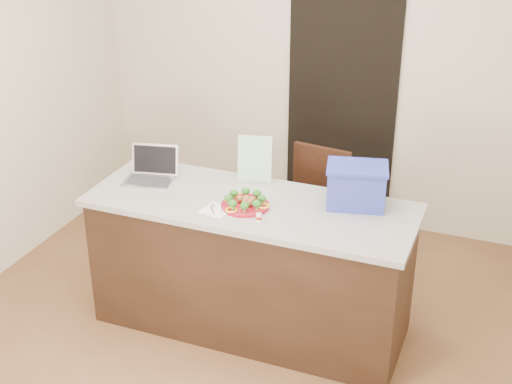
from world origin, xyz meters
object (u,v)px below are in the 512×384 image
at_px(laptop, 152,171).
at_px(chair, 316,207).
at_px(island, 251,265).
at_px(blue_box, 356,185).
at_px(napkin, 217,210).
at_px(yogurt_bottle, 259,217).
at_px(plate, 245,205).

xyz_separation_m(laptop, chair, (0.93, 0.70, -0.42)).
bearing_deg(chair, island, -96.61).
bearing_deg(blue_box, island, -175.23).
bearing_deg(laptop, chair, 23.93).
xyz_separation_m(island, chair, (0.19, 0.78, 0.10)).
distance_m(napkin, yogurt_bottle, 0.29).
relative_size(plate, napkin, 1.81).
distance_m(island, laptop, 0.91).
distance_m(laptop, chair, 1.24).
relative_size(plate, blue_box, 0.72).
bearing_deg(napkin, laptop, 156.13).
bearing_deg(plate, napkin, -142.56).
bearing_deg(napkin, island, 50.68).
distance_m(laptop, blue_box, 1.36).
bearing_deg(island, plate, -95.47).
bearing_deg(blue_box, yogurt_bottle, -152.20).
distance_m(plate, chair, 0.95).
bearing_deg(napkin, chair, 70.31).
bearing_deg(plate, laptop, 168.22).
height_order(napkin, blue_box, blue_box).
distance_m(island, plate, 0.48).
bearing_deg(laptop, blue_box, -7.83).
height_order(plate, chair, chair).
xyz_separation_m(island, laptop, (-0.74, 0.08, 0.52)).
height_order(laptop, chair, laptop).
bearing_deg(laptop, napkin, -36.76).
bearing_deg(plate, yogurt_bottle, -44.17).
distance_m(yogurt_bottle, blue_box, 0.64).
distance_m(island, napkin, 0.52).
height_order(plate, blue_box, blue_box).
height_order(island, plate, plate).
xyz_separation_m(blue_box, chair, (-0.42, 0.58, -0.50)).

